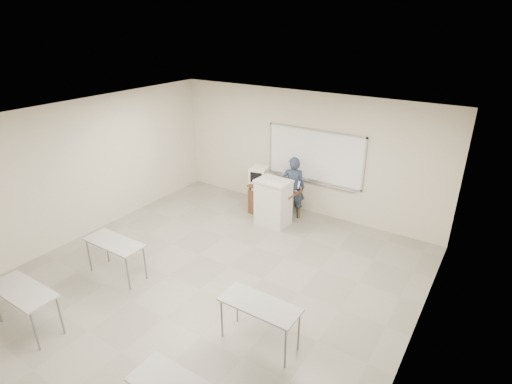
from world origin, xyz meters
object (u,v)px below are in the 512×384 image
Objects in this scene: whiteboard at (314,157)px; presenter at (293,188)px; instructor_desk at (272,198)px; crt_monitor at (259,175)px; laptop at (292,187)px; podium at (273,202)px; mouse at (296,191)px; keyboard at (277,183)px.

whiteboard is 1.59× the size of presenter.
crt_monitor is at bearing 160.91° from instructor_desk.
presenter is at bearing 81.71° from laptop.
crt_monitor is at bearing 147.32° from podium.
mouse is 0.19m from presenter.
podium is 0.60m from mouse.
keyboard is (0.35, -0.41, 0.61)m from instructor_desk.
laptop reaches higher than mouse.
keyboard is at bearing -47.77° from crt_monitor.
whiteboard is at bearing -145.84° from presenter.
presenter reaches higher than laptop.
crt_monitor is (-0.73, 0.52, 0.37)m from podium.
whiteboard is 2.23× the size of podium.
whiteboard reaches higher than crt_monitor.
instructor_desk is 0.81m from keyboard.
whiteboard is 1.42m from instructor_desk.
whiteboard is 0.90m from laptop.
presenter reaches higher than mouse.
crt_monitor is (-0.53, 0.23, 0.42)m from instructor_desk.
mouse reaches higher than instructor_desk.
keyboard is at bearing 59.43° from presenter.
podium is at bearing -47.22° from crt_monitor.
presenter is (0.94, 0.05, -0.15)m from crt_monitor.
instructor_desk is at bearing -148.00° from mouse.
crt_monitor is 1.12× the size of keyboard.
whiteboard is 1.45m from crt_monitor.
instructor_desk is at bearing -35.60° from crt_monitor.
keyboard is at bearing -44.36° from instructor_desk.
presenter is at bearing 72.50° from podium.
presenter is (0.01, 0.02, -0.03)m from laptop.
keyboard is 0.26× the size of presenter.
keyboard reaches higher than instructor_desk.
crt_monitor is at bearing -157.91° from laptop.
podium is at bearing -50.14° from instructor_desk.
whiteboard is 5.47× the size of crt_monitor.
instructor_desk is 3.08× the size of keyboard.
laptop is 0.19m from mouse.
instructor_desk is 3.84× the size of laptop.
mouse is (1.08, -0.08, -0.16)m from crt_monitor.
mouse is at bearing -14.81° from laptop.
podium reaches higher than mouse.
podium is 0.71× the size of presenter.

